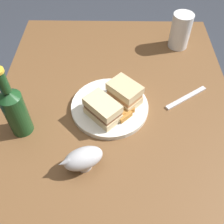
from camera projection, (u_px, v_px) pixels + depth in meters
ground_plane at (113, 209)px, 1.43m from camera, size 6.00×6.00×0.00m
dining_table at (114, 179)px, 1.14m from camera, size 1.25×0.83×0.76m
plate at (110, 107)px, 0.89m from camera, size 0.26×0.26×0.02m
sandwich_half_left at (103, 110)px, 0.82m from camera, size 0.13×0.13×0.07m
sandwich_half_right at (125, 93)px, 0.86m from camera, size 0.13×0.13×0.07m
potato_wedge_front at (120, 107)px, 0.86m from camera, size 0.03×0.06×0.02m
potato_wedge_middle at (125, 116)px, 0.84m from camera, size 0.05×0.05×0.02m
potato_wedge_back at (121, 111)px, 0.85m from camera, size 0.05×0.03×0.02m
potato_wedge_left_edge at (128, 109)px, 0.86m from camera, size 0.02×0.05×0.02m
pint_glass at (180, 33)px, 1.07m from camera, size 0.08×0.08×0.14m
gravy_boat at (83, 159)px, 0.72m from camera, size 0.10×0.13×0.07m
cider_bottle at (15, 110)px, 0.76m from camera, size 0.07×0.07×0.25m
fork at (186, 98)px, 0.92m from camera, size 0.11×0.16×0.01m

